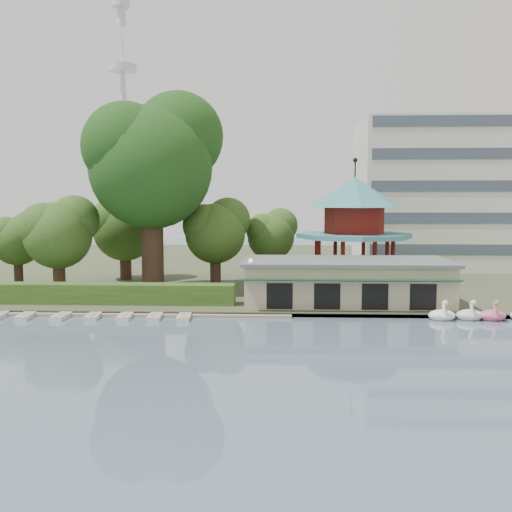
# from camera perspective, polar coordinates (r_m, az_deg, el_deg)

# --- Properties ---
(ground_plane) EXTENTS (220.00, 220.00, 0.00)m
(ground_plane) POSITION_cam_1_polar(r_m,az_deg,el_deg) (31.37, -5.09, -12.43)
(ground_plane) COLOR slate
(ground_plane) RESTS_ON ground
(shore) EXTENTS (220.00, 70.00, 0.40)m
(shore) POSITION_cam_1_polar(r_m,az_deg,el_deg) (82.21, -0.44, -0.98)
(shore) COLOR #424930
(shore) RESTS_ON ground
(embankment) EXTENTS (220.00, 0.60, 0.30)m
(embankment) POSITION_cam_1_polar(r_m,az_deg,el_deg) (47.99, -2.43, -5.85)
(embankment) COLOR gray
(embankment) RESTS_ON ground
(dock) EXTENTS (34.00, 1.60, 0.24)m
(dock) POSITION_cam_1_polar(r_m,az_deg,el_deg) (50.32, -16.26, -5.56)
(dock) COLOR gray
(dock) RESTS_ON ground
(boathouse) EXTENTS (18.60, 9.39, 3.90)m
(boathouse) POSITION_cam_1_polar(r_m,az_deg,el_deg) (52.41, 8.96, -2.47)
(boathouse) COLOR tan
(boathouse) RESTS_ON shore
(pavilion) EXTENTS (12.40, 12.40, 13.50)m
(pavilion) POSITION_cam_1_polar(r_m,az_deg,el_deg) (62.13, 9.80, 3.52)
(pavilion) COLOR tan
(pavilion) RESTS_ON shore
(office_building) EXTENTS (38.00, 18.00, 20.00)m
(office_building) POSITION_cam_1_polar(r_m,az_deg,el_deg) (83.66, 22.50, 5.25)
(office_building) COLOR silver
(office_building) RESTS_ON shore
(broadcast_tower) EXTENTS (8.00, 8.00, 96.00)m
(broadcast_tower) POSITION_cam_1_polar(r_m,az_deg,el_deg) (177.33, -13.09, 13.40)
(broadcast_tower) COLOR silver
(broadcast_tower) RESTS_ON ground
(hedge) EXTENTS (30.00, 2.00, 1.80)m
(hedge) POSITION_cam_1_polar(r_m,az_deg,el_deg) (54.17, -18.20, -3.56)
(hedge) COLOR #375A1F
(hedge) RESTS_ON shore
(lamp_post) EXTENTS (0.36, 0.36, 4.28)m
(lamp_post) POSITION_cam_1_polar(r_m,az_deg,el_deg) (49.04, -0.54, -1.81)
(lamp_post) COLOR black
(lamp_post) RESTS_ON shore
(big_tree) EXTENTS (13.68, 12.75, 20.45)m
(big_tree) POSITION_cam_1_polar(r_m,az_deg,el_deg) (59.30, -10.26, 9.70)
(big_tree) COLOR #3A281C
(big_tree) RESTS_ON shore
(small_trees) EXTENTS (38.88, 17.20, 10.17)m
(small_trees) POSITION_cam_1_polar(r_m,az_deg,el_deg) (63.75, -13.39, 2.57)
(small_trees) COLOR #3A281C
(small_trees) RESTS_ON shore
(moored_rowboats) EXTENTS (24.44, 2.58, 0.36)m
(moored_rowboats) POSITION_cam_1_polar(r_m,az_deg,el_deg) (50.16, -20.39, -5.66)
(moored_rowboats) COLOR beige
(moored_rowboats) RESTS_ON ground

